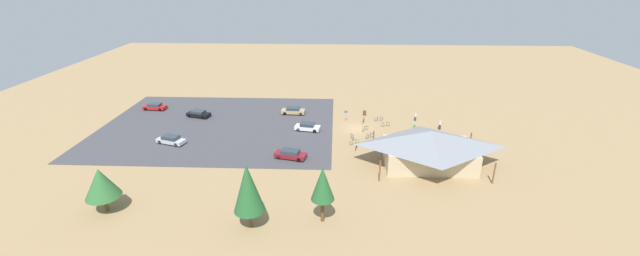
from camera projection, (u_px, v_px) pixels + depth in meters
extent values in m
plane|color=#9E7F56|center=(357.00, 129.00, 68.62)|extent=(160.00, 160.00, 0.00)
cube|color=#424247|center=(219.00, 125.00, 70.10)|extent=(40.76, 31.58, 0.05)
cube|color=#C6B28E|center=(428.00, 155.00, 55.69)|extent=(12.32, 7.44, 3.04)
pyramid|color=gray|center=(430.00, 138.00, 54.69)|extent=(15.19, 10.31, 2.22)
cylinder|color=brown|center=(470.00, 142.00, 59.97)|extent=(0.20, 0.20, 3.04)
cylinder|color=brown|center=(373.00, 140.00, 60.53)|extent=(0.20, 0.20, 3.04)
cylinder|color=brown|center=(494.00, 173.00, 50.85)|extent=(0.20, 0.20, 3.04)
cylinder|color=brown|center=(380.00, 171.00, 51.41)|extent=(0.20, 0.20, 3.04)
cylinder|color=brown|center=(365.00, 113.00, 74.77)|extent=(0.60, 0.60, 0.90)
cylinder|color=#99999E|center=(346.00, 116.00, 71.47)|extent=(0.08, 0.08, 2.20)
cube|color=#1959B2|center=(346.00, 112.00, 71.16)|extent=(0.56, 0.04, 0.40)
cylinder|color=brown|center=(323.00, 210.00, 43.38)|extent=(0.42, 0.42, 2.84)
cone|color=#235B2D|center=(323.00, 184.00, 42.10)|extent=(2.58, 2.58, 3.85)
cylinder|color=brown|center=(250.00, 218.00, 42.53)|extent=(0.38, 0.38, 2.14)
cone|color=#235B2D|center=(248.00, 188.00, 41.07)|extent=(3.32, 3.32, 5.50)
cylinder|color=brown|center=(106.00, 203.00, 45.35)|extent=(0.42, 0.42, 1.95)
cone|color=#2D6633|center=(101.00, 183.00, 44.31)|extent=(3.89, 3.89, 3.52)
torus|color=black|center=(357.00, 142.00, 62.81)|extent=(0.63, 0.36, 0.70)
torus|color=black|center=(351.00, 143.00, 62.38)|extent=(0.63, 0.36, 0.70)
cylinder|color=#B7B7BC|center=(354.00, 142.00, 62.55)|extent=(0.89, 0.49, 0.04)
cylinder|color=#B7B7BC|center=(355.00, 141.00, 62.60)|extent=(0.04, 0.04, 0.39)
cube|color=black|center=(356.00, 140.00, 62.52)|extent=(0.21, 0.16, 0.05)
cylinder|color=#B7B7BC|center=(352.00, 141.00, 62.33)|extent=(0.04, 0.04, 0.49)
cylinder|color=black|center=(352.00, 140.00, 62.24)|extent=(0.25, 0.44, 0.03)
torus|color=black|center=(367.00, 128.00, 68.21)|extent=(0.48, 0.57, 0.71)
torus|color=black|center=(364.00, 129.00, 67.52)|extent=(0.48, 0.57, 0.71)
cylinder|color=#197A7F|center=(365.00, 128.00, 67.82)|extent=(0.61, 0.73, 0.04)
cylinder|color=#197A7F|center=(366.00, 127.00, 67.92)|extent=(0.04, 0.04, 0.36)
cube|color=black|center=(366.00, 126.00, 67.85)|extent=(0.19, 0.21, 0.05)
cylinder|color=#197A7F|center=(364.00, 128.00, 67.50)|extent=(0.04, 0.04, 0.46)
cylinder|color=black|center=(364.00, 127.00, 67.41)|extent=(0.39, 0.33, 0.03)
torus|color=black|center=(461.00, 140.00, 63.39)|extent=(0.64, 0.21, 0.65)
torus|color=black|center=(454.00, 139.00, 63.69)|extent=(0.64, 0.21, 0.65)
cylinder|color=#1E7F38|center=(457.00, 139.00, 63.50)|extent=(0.95, 0.29, 0.04)
cylinder|color=#1E7F38|center=(459.00, 139.00, 63.41)|extent=(0.04, 0.04, 0.42)
cube|color=black|center=(459.00, 138.00, 63.33)|extent=(0.21, 0.13, 0.05)
cylinder|color=#1E7F38|center=(455.00, 138.00, 63.58)|extent=(0.04, 0.04, 0.39)
cylinder|color=black|center=(455.00, 137.00, 63.51)|extent=(0.16, 0.47, 0.03)
torus|color=black|center=(388.00, 124.00, 69.75)|extent=(0.67, 0.24, 0.69)
torus|color=black|center=(383.00, 125.00, 69.50)|extent=(0.67, 0.24, 0.69)
cylinder|color=yellow|center=(385.00, 124.00, 69.58)|extent=(0.93, 0.32, 0.04)
cylinder|color=yellow|center=(386.00, 123.00, 69.60)|extent=(0.04, 0.04, 0.38)
cube|color=black|center=(387.00, 122.00, 69.53)|extent=(0.21, 0.14, 0.05)
cylinder|color=yellow|center=(383.00, 124.00, 69.45)|extent=(0.04, 0.04, 0.42)
cylinder|color=black|center=(383.00, 123.00, 69.37)|extent=(0.17, 0.47, 0.03)
torus|color=black|center=(363.00, 122.00, 70.89)|extent=(0.19, 0.67, 0.68)
torus|color=black|center=(364.00, 120.00, 71.76)|extent=(0.19, 0.67, 0.68)
cylinder|color=black|center=(364.00, 120.00, 71.28)|extent=(0.24, 0.89, 0.04)
cylinder|color=black|center=(363.00, 120.00, 71.10)|extent=(0.04, 0.04, 0.36)
cube|color=black|center=(363.00, 119.00, 71.03)|extent=(0.12, 0.21, 0.05)
cylinder|color=black|center=(364.00, 119.00, 71.59)|extent=(0.04, 0.04, 0.44)
cylinder|color=black|center=(364.00, 118.00, 71.51)|extent=(0.47, 0.14, 0.03)
torus|color=black|center=(372.00, 135.00, 65.08)|extent=(0.61, 0.51, 0.76)
torus|color=black|center=(367.00, 137.00, 64.53)|extent=(0.61, 0.51, 0.76)
cylinder|color=#2347B7|center=(370.00, 135.00, 64.76)|extent=(0.73, 0.61, 0.04)
cylinder|color=#2347B7|center=(370.00, 134.00, 64.81)|extent=(0.04, 0.04, 0.47)
cube|color=black|center=(370.00, 133.00, 64.72)|extent=(0.21, 0.19, 0.05)
cylinder|color=#2347B7|center=(368.00, 135.00, 64.49)|extent=(0.04, 0.04, 0.52)
cylinder|color=black|center=(368.00, 134.00, 64.39)|extent=(0.33, 0.39, 0.03)
torus|color=black|center=(351.00, 136.00, 64.97)|extent=(0.24, 0.70, 0.72)
torus|color=black|center=(353.00, 138.00, 64.10)|extent=(0.24, 0.70, 0.72)
cylinder|color=silver|center=(352.00, 136.00, 64.49)|extent=(0.29, 0.86, 0.04)
cylinder|color=silver|center=(352.00, 135.00, 64.61)|extent=(0.04, 0.04, 0.41)
cube|color=black|center=(352.00, 134.00, 64.53)|extent=(0.13, 0.21, 0.05)
cylinder|color=silver|center=(353.00, 137.00, 64.10)|extent=(0.04, 0.04, 0.44)
cylinder|color=black|center=(353.00, 135.00, 64.02)|extent=(0.47, 0.17, 0.03)
torus|color=black|center=(376.00, 119.00, 71.98)|extent=(0.66, 0.24, 0.68)
torus|color=black|center=(381.00, 119.00, 72.23)|extent=(0.66, 0.24, 0.68)
cylinder|color=#722D9E|center=(379.00, 119.00, 72.06)|extent=(0.94, 0.32, 0.04)
cylinder|color=#722D9E|center=(378.00, 118.00, 71.98)|extent=(0.04, 0.04, 0.38)
cube|color=black|center=(378.00, 117.00, 71.91)|extent=(0.21, 0.14, 0.05)
cylinder|color=#722D9E|center=(381.00, 118.00, 72.11)|extent=(0.04, 0.04, 0.50)
cylinder|color=black|center=(381.00, 116.00, 72.01)|extent=(0.17, 0.47, 0.03)
torus|color=black|center=(357.00, 145.00, 61.50)|extent=(0.20, 0.75, 0.75)
torus|color=black|center=(356.00, 148.00, 60.51)|extent=(0.20, 0.75, 0.75)
cylinder|color=orange|center=(356.00, 146.00, 60.96)|extent=(0.24, 1.00, 0.04)
cylinder|color=orange|center=(357.00, 145.00, 61.10)|extent=(0.04, 0.04, 0.45)
cube|color=black|center=(357.00, 144.00, 61.01)|extent=(0.12, 0.21, 0.05)
cylinder|color=orange|center=(356.00, 146.00, 60.51)|extent=(0.04, 0.04, 0.52)
cylinder|color=black|center=(356.00, 145.00, 60.41)|extent=(0.48, 0.13, 0.03)
torus|color=black|center=(485.00, 148.00, 60.57)|extent=(0.44, 0.53, 0.65)
torus|color=black|center=(482.00, 150.00, 59.86)|extent=(0.44, 0.53, 0.65)
cylinder|color=red|center=(484.00, 149.00, 60.17)|extent=(0.62, 0.75, 0.04)
cylinder|color=red|center=(484.00, 148.00, 60.27)|extent=(0.04, 0.04, 0.39)
cube|color=black|center=(484.00, 147.00, 60.19)|extent=(0.19, 0.21, 0.05)
cylinder|color=red|center=(483.00, 149.00, 59.85)|extent=(0.04, 0.04, 0.45)
cylinder|color=black|center=(483.00, 148.00, 59.76)|extent=(0.39, 0.33, 0.03)
cube|color=red|center=(155.00, 107.00, 77.55)|extent=(4.54, 2.19, 0.57)
cube|color=#2D3842|center=(154.00, 105.00, 77.34)|extent=(2.60, 1.80, 0.48)
cylinder|color=black|center=(146.00, 109.00, 77.08)|extent=(0.66, 0.28, 0.64)
cylinder|color=black|center=(150.00, 106.00, 78.52)|extent=(0.66, 0.28, 0.64)
cylinder|color=black|center=(160.00, 110.00, 76.71)|extent=(0.66, 0.28, 0.64)
cylinder|color=black|center=(164.00, 107.00, 78.16)|extent=(0.66, 0.28, 0.64)
cube|color=black|center=(199.00, 114.00, 73.75)|extent=(4.63, 2.96, 0.62)
cube|color=#2D3842|center=(198.00, 112.00, 73.54)|extent=(2.75, 2.23, 0.46)
cylinder|color=black|center=(190.00, 116.00, 73.53)|extent=(0.68, 0.39, 0.64)
cylinder|color=black|center=(195.00, 113.00, 74.97)|extent=(0.68, 0.39, 0.64)
cylinder|color=black|center=(203.00, 118.00, 72.69)|extent=(0.68, 0.39, 0.64)
cylinder|color=black|center=(208.00, 115.00, 74.12)|extent=(0.68, 0.39, 0.64)
cube|color=white|center=(308.00, 128.00, 67.66)|extent=(4.53, 2.47, 0.61)
cube|color=#2D3842|center=(307.00, 125.00, 67.43)|extent=(2.64, 1.92, 0.55)
cylinder|color=black|center=(298.00, 130.00, 67.35)|extent=(0.67, 0.33, 0.64)
cylinder|color=black|center=(301.00, 126.00, 68.71)|extent=(0.67, 0.33, 0.64)
cylinder|color=black|center=(315.00, 131.00, 66.76)|extent=(0.67, 0.33, 0.64)
cylinder|color=black|center=(317.00, 128.00, 68.12)|extent=(0.67, 0.33, 0.64)
cube|color=tan|center=(293.00, 111.00, 75.19)|extent=(4.53, 1.98, 0.65)
cube|color=#2D3842|center=(293.00, 109.00, 74.98)|extent=(2.57, 1.66, 0.46)
cylinder|color=black|center=(285.00, 114.00, 74.71)|extent=(0.65, 0.25, 0.64)
cylinder|color=black|center=(286.00, 111.00, 76.11)|extent=(0.65, 0.25, 0.64)
cylinder|color=black|center=(301.00, 114.00, 74.45)|extent=(0.65, 0.25, 0.64)
cylinder|color=black|center=(302.00, 111.00, 75.85)|extent=(0.65, 0.25, 0.64)
cube|color=#BCBCC1|center=(171.00, 141.00, 62.70)|extent=(4.95, 3.13, 0.56)
cube|color=#2D3842|center=(171.00, 137.00, 62.48)|extent=(2.95, 2.30, 0.57)
cylinder|color=black|center=(160.00, 142.00, 62.58)|extent=(0.68, 0.41, 0.64)
cylinder|color=black|center=(167.00, 138.00, 63.96)|extent=(0.68, 0.41, 0.64)
cylinder|color=black|center=(176.00, 145.00, 61.58)|extent=(0.68, 0.41, 0.64)
cylinder|color=black|center=(183.00, 141.00, 62.96)|extent=(0.68, 0.41, 0.64)
cube|color=maroon|center=(290.00, 155.00, 57.83)|extent=(4.92, 2.82, 0.63)
cube|color=#2D3842|center=(290.00, 152.00, 57.61)|extent=(2.89, 2.13, 0.52)
cylinder|color=black|center=(279.00, 157.00, 57.64)|extent=(0.67, 0.37, 0.64)
cylinder|color=black|center=(282.00, 153.00, 59.01)|extent=(0.67, 0.37, 0.64)
cylinder|color=black|center=(299.00, 160.00, 56.83)|extent=(0.67, 0.37, 0.64)
cylinder|color=black|center=(302.00, 155.00, 58.20)|extent=(0.67, 0.37, 0.64)
cube|color=#2D3347|center=(440.00, 127.00, 68.22)|extent=(0.39, 0.40, 0.90)
cylinder|color=silver|center=(440.00, 123.00, 67.92)|extent=(0.36, 0.36, 0.66)
sphere|color=tan|center=(441.00, 120.00, 67.75)|extent=(0.24, 0.24, 0.24)
cube|color=#2D3347|center=(414.00, 131.00, 66.59)|extent=(0.38, 0.40, 0.89)
cylinder|color=green|center=(414.00, 127.00, 66.31)|extent=(0.36, 0.36, 0.62)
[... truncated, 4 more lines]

